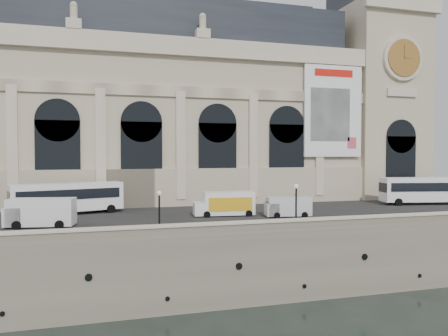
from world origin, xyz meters
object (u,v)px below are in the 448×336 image
Objects in this scene: van_b at (38,213)px; lamp_left at (159,214)px; bus_left at (68,197)px; box_truck at (225,204)px; bus_right at (427,189)px; lamp_right at (296,207)px; van_c at (286,207)px.

van_b is 13.23m from lamp_left.
box_truck is at bearing -18.77° from bus_left.
lamp_left is at bearing -38.10° from van_b.
lamp_left is (8.26, -16.25, -0.06)m from bus_left.
lamp_right is at bearing -152.58° from bus_right.
bus_left is at bearing 176.45° from bus_right.
bus_right is at bearing 5.62° from box_truck.
bus_right reaches higher than box_truck.
lamp_left reaches higher than van_b.
van_b is 25.30m from van_c.
bus_right is at bearing -3.55° from bus_left.
lamp_left is at bearing -129.66° from box_truck.
van_b is 1.25× the size of van_c.
lamp_right reaches higher than van_b.
bus_left is 46.43m from bus_right.
box_truck is 11.10m from lamp_right.
lamp_left reaches higher than bus_right.
van_c is 1.33× the size of lamp_left.
van_c is (-23.18, -5.38, -0.94)m from bus_right.
van_b is at bearing 160.38° from lamp_right.
lamp_left is (-14.90, -8.00, 0.82)m from van_c.
bus_right is 1.86× the size of box_truck.
bus_left is 2.92× the size of lamp_right.
lamp_left is at bearing -151.76° from van_c.
lamp_right is at bearing -38.16° from bus_left.
box_truck is at bearing 109.35° from lamp_right.
lamp_left is at bearing -63.05° from bus_left.
van_b is at bearing 141.90° from lamp_left.
bus_right is 28.96m from lamp_right.
van_c is 16.93m from lamp_left.
lamp_left is (-38.08, -13.38, -0.12)m from bus_right.
bus_right is 3.01× the size of lamp_right.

